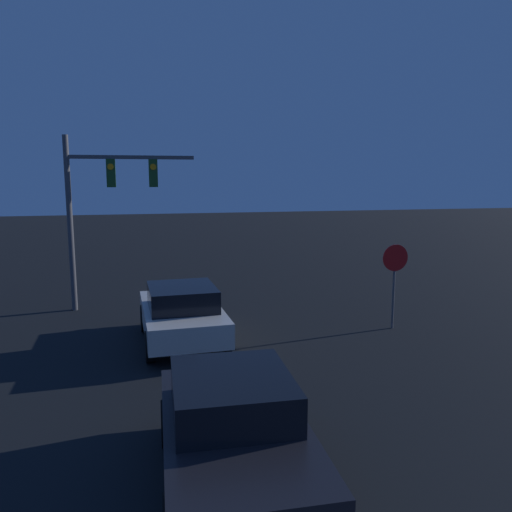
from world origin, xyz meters
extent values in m
cube|color=black|center=(-1.57, 6.31, 0.68)|extent=(2.13, 4.09, 0.61)
cube|color=black|center=(-1.56, 6.52, 1.28)|extent=(1.75, 1.97, 0.57)
cylinder|color=black|center=(-0.71, 5.04, 0.38)|extent=(0.25, 0.76, 0.76)
cylinder|color=black|center=(-0.61, 7.52, 0.38)|extent=(0.25, 0.76, 0.76)
cylinder|color=black|center=(-2.43, 7.59, 0.38)|extent=(0.25, 0.76, 0.76)
cube|color=beige|center=(-1.74, 12.73, 0.68)|extent=(2.10, 4.08, 0.61)
cube|color=black|center=(-1.74, 12.53, 1.28)|extent=(1.74, 1.96, 0.57)
cylinder|color=black|center=(-2.69, 13.95, 0.38)|extent=(0.24, 0.76, 0.76)
cylinder|color=black|center=(-0.88, 14.01, 0.38)|extent=(0.24, 0.76, 0.76)
cylinder|color=black|center=(-2.61, 11.46, 0.38)|extent=(0.24, 0.76, 0.76)
cylinder|color=black|center=(-0.79, 11.52, 0.38)|extent=(0.24, 0.76, 0.76)
sphere|color=#F9EFC6|center=(-2.35, 14.74, 0.75)|extent=(0.18, 0.18, 0.18)
sphere|color=#F9EFC6|center=(-1.27, 14.78, 0.75)|extent=(0.18, 0.18, 0.18)
cylinder|color=#4C4C51|center=(-4.89, 16.81, 2.82)|extent=(0.18, 0.18, 5.65)
cube|color=#4C4C51|center=(-2.89, 16.81, 4.97)|extent=(4.01, 0.12, 0.12)
cube|color=#1E471E|center=(-3.56, 16.81, 4.46)|extent=(0.28, 0.28, 0.90)
cylinder|color=orange|center=(-3.56, 16.66, 4.66)|extent=(0.20, 0.02, 0.20)
cube|color=#1E471E|center=(-2.22, 16.81, 4.46)|extent=(0.28, 0.28, 0.90)
cylinder|color=orange|center=(-2.22, 16.66, 4.66)|extent=(0.20, 0.02, 0.20)
cylinder|color=#4C4C51|center=(4.30, 12.55, 1.23)|extent=(0.07, 0.07, 2.46)
cylinder|color=red|center=(4.30, 12.53, 2.07)|extent=(0.77, 0.03, 0.77)
camera|label=1|loc=(-2.79, -0.12, 4.35)|focal=35.00mm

